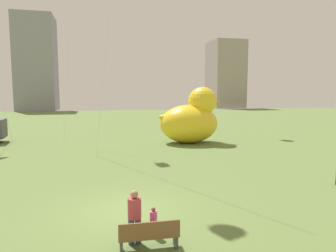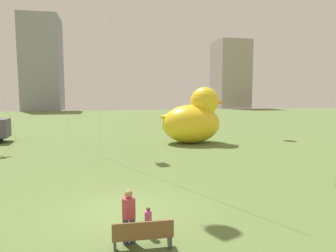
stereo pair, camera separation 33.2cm
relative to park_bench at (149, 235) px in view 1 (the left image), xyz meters
The scene contains 6 objects.
ground_plane 3.15m from the park_bench, 97.23° to the left, with size 140.00×140.00×0.00m, color #5F783D.
park_bench is the anchor object (origin of this frame).
person_adult 0.74m from the park_bench, 124.22° to the left, with size 0.40×0.40×1.63m.
person_child 0.90m from the park_bench, 71.70° to the left, with size 0.23×0.23×0.93m.
giant_inflatable_duck 19.12m from the park_bench, 68.81° to the left, with size 6.05×3.88×5.02m.
city_skyline 79.43m from the park_bench, 96.45° to the left, with size 87.37×12.66×26.87m.
Camera 1 is at (-0.95, -11.08, 4.42)m, focal length 32.25 mm.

